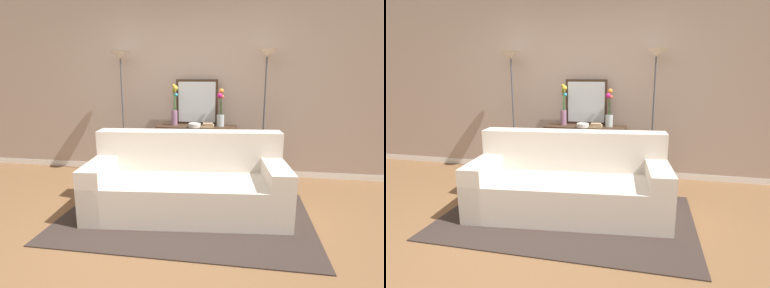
% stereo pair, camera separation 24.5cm
% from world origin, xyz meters
% --- Properties ---
extents(ground_plane, '(16.00, 16.00, 0.02)m').
position_xyz_m(ground_plane, '(0.00, 0.00, -0.01)').
color(ground_plane, brown).
extents(back_wall, '(12.00, 0.15, 2.78)m').
position_xyz_m(back_wall, '(0.00, 2.26, 1.39)').
color(back_wall, white).
rests_on(back_wall, ground).
extents(area_rug, '(2.67, 1.66, 0.01)m').
position_xyz_m(area_rug, '(0.33, 0.60, 0.01)').
color(area_rug, '#332823').
rests_on(area_rug, ground).
extents(couch, '(2.22, 1.12, 0.88)m').
position_xyz_m(couch, '(0.33, 0.77, 0.31)').
color(couch, beige).
rests_on(couch, ground).
extents(console_table, '(1.15, 0.39, 0.79)m').
position_xyz_m(console_table, '(0.27, 1.92, 0.55)').
color(console_table, '#382619').
rests_on(console_table, ground).
extents(floor_lamp_left, '(0.28, 0.28, 1.85)m').
position_xyz_m(floor_lamp_left, '(-0.85, 1.91, 1.45)').
color(floor_lamp_left, '#4C4C51').
rests_on(floor_lamp_left, ground).
extents(floor_lamp_right, '(0.28, 0.28, 1.85)m').
position_xyz_m(floor_lamp_right, '(1.21, 1.91, 1.46)').
color(floor_lamp_right, '#4C4C51').
rests_on(floor_lamp_right, ground).
extents(wall_mirror, '(0.62, 0.02, 0.66)m').
position_xyz_m(wall_mirror, '(0.24, 2.08, 1.12)').
color(wall_mirror, '#382619').
rests_on(wall_mirror, console_table).
extents(vase_tall_flowers, '(0.11, 0.12, 0.60)m').
position_xyz_m(vase_tall_flowers, '(-0.07, 1.95, 1.04)').
color(vase_tall_flowers, gray).
rests_on(vase_tall_flowers, console_table).
extents(vase_short_flowers, '(0.11, 0.14, 0.54)m').
position_xyz_m(vase_short_flowers, '(0.60, 1.95, 1.00)').
color(vase_short_flowers, silver).
rests_on(vase_short_flowers, console_table).
extents(fruit_bowl, '(0.18, 0.18, 0.06)m').
position_xyz_m(fruit_bowl, '(0.25, 1.79, 0.82)').
color(fruit_bowl, silver).
rests_on(fruit_bowl, console_table).
extents(book_stack, '(0.20, 0.15, 0.06)m').
position_xyz_m(book_stack, '(0.44, 1.80, 0.82)').
color(book_stack, tan).
rests_on(book_stack, console_table).
extents(book_row_under_console, '(0.29, 0.18, 0.13)m').
position_xyz_m(book_row_under_console, '(-0.06, 1.92, 0.06)').
color(book_row_under_console, '#6B3360').
rests_on(book_row_under_console, ground).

